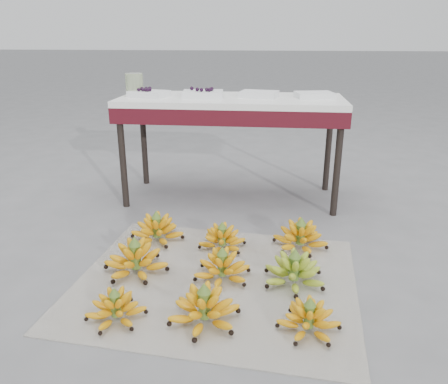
# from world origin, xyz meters

# --- Properties ---
(ground) EXTENTS (60.00, 60.00, 0.00)m
(ground) POSITION_xyz_m (0.00, 0.00, 0.00)
(ground) COLOR slate
(ground) RESTS_ON ground
(newspaper_mat) EXTENTS (1.34, 1.16, 0.01)m
(newspaper_mat) POSITION_xyz_m (-0.03, -0.07, 0.00)
(newspaper_mat) COLOR white
(newspaper_mat) RESTS_ON ground
(bunch_front_left) EXTENTS (0.24, 0.24, 0.14)m
(bunch_front_left) POSITION_xyz_m (-0.39, -0.40, 0.05)
(bunch_front_left) COLOR #E0A30D
(bunch_front_left) RESTS_ON newspaper_mat
(bunch_front_center) EXTENTS (0.32, 0.32, 0.17)m
(bunch_front_center) POSITION_xyz_m (-0.04, -0.38, 0.07)
(bunch_front_center) COLOR #E0A30D
(bunch_front_center) RESTS_ON newspaper_mat
(bunch_front_right) EXTENTS (0.25, 0.25, 0.15)m
(bunch_front_right) POSITION_xyz_m (0.36, -0.39, 0.06)
(bunch_front_right) COLOR #E0A30D
(bunch_front_right) RESTS_ON newspaper_mat
(bunch_mid_left) EXTENTS (0.30, 0.30, 0.18)m
(bunch_mid_left) POSITION_xyz_m (-0.42, -0.04, 0.07)
(bunch_mid_left) COLOR #E0A30D
(bunch_mid_left) RESTS_ON newspaper_mat
(bunch_mid_center) EXTENTS (0.27, 0.27, 0.16)m
(bunch_mid_center) POSITION_xyz_m (-0.01, -0.05, 0.06)
(bunch_mid_center) COLOR #E0A30D
(bunch_mid_center) RESTS_ON newspaper_mat
(bunch_mid_right) EXTENTS (0.32, 0.32, 0.17)m
(bunch_mid_right) POSITION_xyz_m (0.32, -0.05, 0.07)
(bunch_mid_right) COLOR olive
(bunch_mid_right) RESTS_ON newspaper_mat
(bunch_back_left) EXTENTS (0.38, 0.38, 0.17)m
(bunch_back_left) POSITION_xyz_m (-0.41, 0.31, 0.06)
(bunch_back_left) COLOR #E0A30D
(bunch_back_left) RESTS_ON newspaper_mat
(bunch_back_center) EXTENTS (0.28, 0.28, 0.15)m
(bunch_back_center) POSITION_xyz_m (-0.04, 0.25, 0.06)
(bunch_back_center) COLOR #E0A30D
(bunch_back_center) RESTS_ON newspaper_mat
(bunch_back_right) EXTENTS (0.36, 0.36, 0.17)m
(bunch_back_right) POSITION_xyz_m (0.36, 0.31, 0.06)
(bunch_back_right) COLOR #E0A30D
(bunch_back_right) RESTS_ON newspaper_mat
(vendor_table) EXTENTS (1.43, 0.57, 0.69)m
(vendor_table) POSITION_xyz_m (-0.07, 1.03, 0.61)
(vendor_table) COLOR black
(vendor_table) RESTS_ON ground
(tray_far_left) EXTENTS (0.27, 0.22, 0.06)m
(tray_far_left) POSITION_xyz_m (-0.61, 0.99, 0.71)
(tray_far_left) COLOR silver
(tray_far_left) RESTS_ON vendor_table
(tray_left) EXTENTS (0.27, 0.21, 0.07)m
(tray_left) POSITION_xyz_m (-0.25, 1.00, 0.71)
(tray_left) COLOR silver
(tray_left) RESTS_ON vendor_table
(tray_right) EXTENTS (0.26, 0.21, 0.04)m
(tray_right) POSITION_xyz_m (0.10, 1.05, 0.71)
(tray_right) COLOR silver
(tray_right) RESTS_ON vendor_table
(tray_far_right) EXTENTS (0.26, 0.21, 0.04)m
(tray_far_right) POSITION_xyz_m (0.45, 1.05, 0.70)
(tray_far_right) COLOR silver
(tray_far_right) RESTS_ON vendor_table
(glass_jar) EXTENTS (0.13, 0.13, 0.14)m
(glass_jar) POSITION_xyz_m (-0.71, 1.03, 0.76)
(glass_jar) COLOR beige
(glass_jar) RESTS_ON vendor_table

